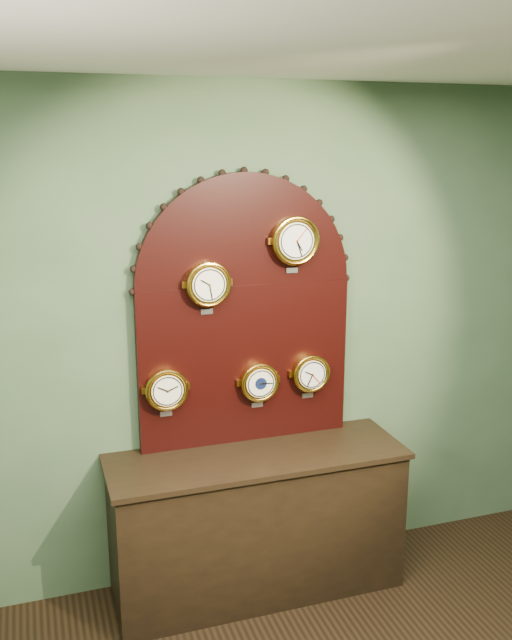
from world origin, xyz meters
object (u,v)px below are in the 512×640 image
object	(u,v)px
barometer	(259,382)
tide_clock	(310,373)
hygrometer	(166,389)
roman_clock	(208,284)
arabic_clock	(295,240)
display_board	(245,303)
shop_counter	(257,525)

from	to	relation	value
barometer	tide_clock	size ratio (longest dim) A/B	1.01
barometer	hygrometer	bearing A→B (deg)	-179.99
roman_clock	arabic_clock	world-z (taller)	arabic_clock
hygrometer	barometer	distance (m)	0.52
display_board	arabic_clock	xyz separation A→B (m)	(0.26, -0.07, 0.34)
arabic_clock	hygrometer	size ratio (longest dim) A/B	1.13
shop_counter	roman_clock	size ratio (longest dim) A/B	5.48
arabic_clock	hygrometer	xyz separation A→B (m)	(-0.72, 0.00, -0.76)
roman_clock	shop_counter	bearing A→B (deg)	-34.72
roman_clock	arabic_clock	distance (m)	0.53
roman_clock	hygrometer	xyz separation A→B (m)	(-0.24, 0.00, -0.56)
barometer	tide_clock	xyz separation A→B (m)	(0.31, 0.00, 0.02)
display_board	barometer	world-z (taller)	display_board
display_board	roman_clock	xyz separation A→B (m)	(-0.22, -0.07, 0.13)
shop_counter	barometer	distance (m)	0.81
hygrometer	display_board	bearing A→B (deg)	8.28
shop_counter	display_board	xyz separation A→B (m)	(0.00, 0.22, 1.23)
shop_counter	hygrometer	xyz separation A→B (m)	(-0.46, 0.15, 0.80)
roman_clock	barometer	distance (m)	0.64
hygrometer	barometer	world-z (taller)	hygrometer
shop_counter	roman_clock	xyz separation A→B (m)	(-0.22, 0.15, 1.36)
barometer	display_board	bearing A→B (deg)	132.90
barometer	shop_counter	bearing A→B (deg)	-111.98
display_board	roman_clock	world-z (taller)	display_board
shop_counter	hygrometer	world-z (taller)	hygrometer
display_board	arabic_clock	world-z (taller)	display_board
tide_clock	roman_clock	bearing A→B (deg)	-179.95
roman_clock	hygrometer	size ratio (longest dim) A/B	1.04
display_board	tide_clock	distance (m)	0.56
display_board	roman_clock	size ratio (longest dim) A/B	5.24
shop_counter	barometer	xyz separation A→B (m)	(0.06, 0.15, 0.79)
shop_counter	display_board	distance (m)	1.25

